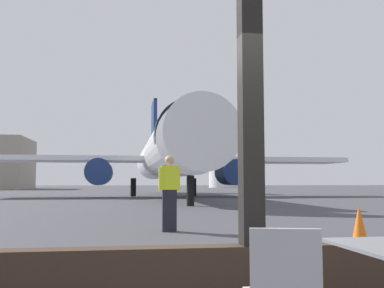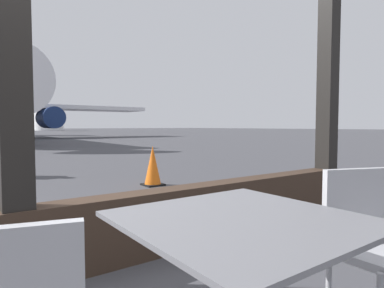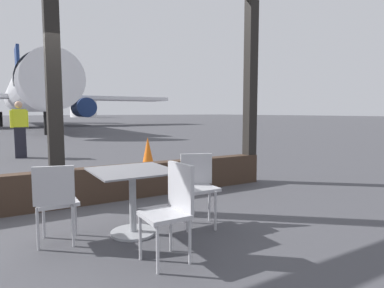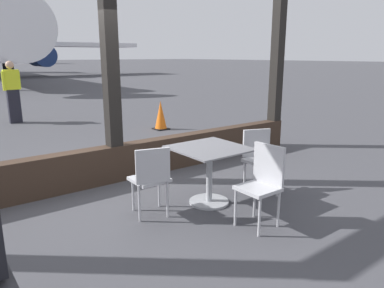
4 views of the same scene
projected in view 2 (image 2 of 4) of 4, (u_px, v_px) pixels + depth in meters
window_frame at (14, 76)px, 2.19m from camera, size 7.50×0.24×3.89m
dining_table at (242, 286)px, 1.33m from camera, size 0.88×0.88×0.75m
cafe_chair_window_left at (369, 237)px, 1.72m from camera, size 0.49×0.49×0.88m
traffic_cone at (153, 166)px, 6.20m from camera, size 0.36×0.36×0.75m
fuel_storage_tank at (49, 120)px, 82.64m from camera, size 6.77×6.77×5.06m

